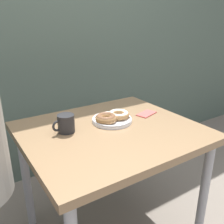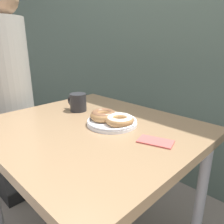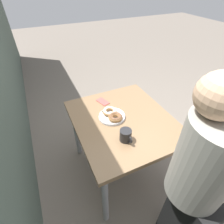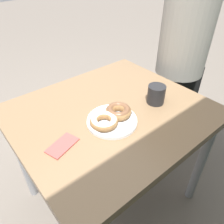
# 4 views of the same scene
# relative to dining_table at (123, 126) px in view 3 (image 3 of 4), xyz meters

# --- Properties ---
(ground_plane) EXTENTS (14.00, 14.00, 0.00)m
(ground_plane) POSITION_rel_dining_table_xyz_m (0.00, -0.24, -0.64)
(ground_plane) COLOR #70665B
(dining_table) EXTENTS (0.93, 0.82, 0.72)m
(dining_table) POSITION_rel_dining_table_xyz_m (0.00, 0.00, 0.00)
(dining_table) COLOR #846647
(dining_table) RESTS_ON ground_plane
(donut_plate) EXTENTS (0.26, 0.23, 0.06)m
(donut_plate) POSITION_rel_dining_table_xyz_m (0.06, 0.07, 0.11)
(donut_plate) COLOR white
(donut_plate) RESTS_ON dining_table
(coffee_mug) EXTENTS (0.12, 0.09, 0.10)m
(coffee_mug) POSITION_rel_dining_table_xyz_m (-0.22, 0.09, 0.14)
(coffee_mug) COLOR #232326
(coffee_mug) RESTS_ON dining_table
(person_figure) EXTENTS (0.38, 0.32, 1.42)m
(person_figure) POSITION_rel_dining_table_xyz_m (-0.72, -0.11, 0.12)
(person_figure) COLOR black
(person_figure) RESTS_ON ground_plane
(napkin) EXTENTS (0.15, 0.11, 0.01)m
(napkin) POSITION_rel_dining_table_xyz_m (0.31, 0.06, 0.09)
(napkin) COLOR #BC4C47
(napkin) RESTS_ON dining_table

